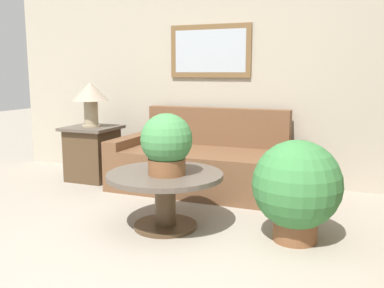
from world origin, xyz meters
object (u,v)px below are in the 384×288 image
(couch_main, at_px, (207,164))
(potted_plant_on_table, at_px, (167,143))
(side_table, at_px, (93,153))
(potted_plant_floor, at_px, (297,187))
(coffee_table, at_px, (165,188))
(table_lamp, at_px, (90,96))

(couch_main, height_order, potted_plant_on_table, potted_plant_on_table)
(side_table, relative_size, potted_plant_floor, 0.82)
(side_table, bearing_deg, potted_plant_floor, -21.91)
(couch_main, height_order, side_table, couch_main)
(coffee_table, relative_size, side_table, 1.49)
(couch_main, xyz_separation_m, table_lamp, (-1.42, -0.08, 0.72))
(coffee_table, height_order, potted_plant_floor, potted_plant_floor)
(potted_plant_on_table, bearing_deg, potted_plant_floor, 8.61)
(coffee_table, distance_m, side_table, 1.88)
(coffee_table, distance_m, table_lamp, 2.00)
(side_table, xyz_separation_m, potted_plant_on_table, (1.53, -1.18, 0.39))
(table_lamp, relative_size, potted_plant_floor, 0.67)
(side_table, xyz_separation_m, potted_plant_floor, (2.54, -1.02, 0.09))
(side_table, height_order, potted_plant_on_table, potted_plant_on_table)
(coffee_table, distance_m, potted_plant_on_table, 0.39)
(potted_plant_on_table, bearing_deg, couch_main, 95.00)
(coffee_table, relative_size, potted_plant_on_table, 1.94)
(coffee_table, bearing_deg, potted_plant_floor, 6.33)
(coffee_table, xyz_separation_m, side_table, (-1.50, 1.14, -0.01))
(coffee_table, distance_m, potted_plant_floor, 1.05)
(potted_plant_floor, bearing_deg, couch_main, 135.34)
(potted_plant_floor, bearing_deg, potted_plant_on_table, -171.39)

